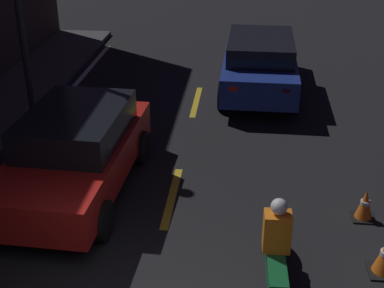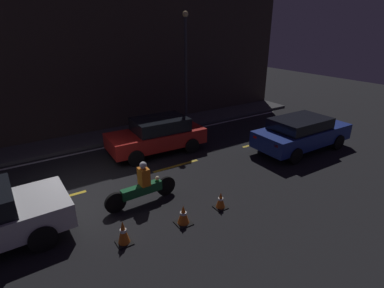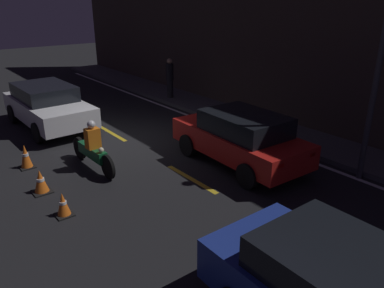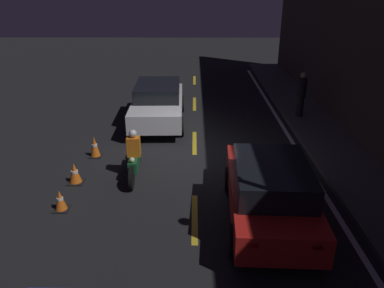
{
  "view_description": "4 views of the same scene",
  "coord_description": "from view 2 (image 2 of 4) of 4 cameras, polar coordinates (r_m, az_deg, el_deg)",
  "views": [
    {
      "loc": [
        -4.43,
        -1.17,
        5.04
      ],
      "look_at": [
        3.18,
        -0.39,
        1.22
      ],
      "focal_mm": 50.0,
      "sensor_mm": 36.0,
      "label": 1
    },
    {
      "loc": [
        -1.78,
        -9.24,
        5.21
      ],
      "look_at": [
        3.87,
        -0.57,
        1.04
      ],
      "focal_mm": 28.0,
      "sensor_mm": 36.0,
      "label": 2
    },
    {
      "loc": [
        10.36,
        -5.37,
        4.37
      ],
      "look_at": [
        3.73,
        -0.16,
        1.08
      ],
      "focal_mm": 35.0,
      "sensor_mm": 36.0,
      "label": 3
    },
    {
      "loc": [
        10.85,
        -0.02,
        5.06
      ],
      "look_at": [
        1.63,
        -0.07,
        1.08
      ],
      "focal_mm": 35.0,
      "sensor_mm": 36.0,
      "label": 4
    }
  ],
  "objects": [
    {
      "name": "lane_dash_e",
      "position": [
        14.43,
        12.6,
        0.22
      ],
      "size": [
        2.0,
        0.14,
        0.01
      ],
      "color": "gold",
      "rests_on": "ground"
    },
    {
      "name": "raised_curb",
      "position": [
        14.84,
        -24.06,
        -0.32
      ],
      "size": [
        28.0,
        1.87,
        0.14
      ],
      "color": "#424244",
      "rests_on": "ground"
    },
    {
      "name": "taxi_red",
      "position": [
        12.93,
        -6.62,
        1.82
      ],
      "size": [
        4.16,
        2.02,
        1.5
      ],
      "rotation": [
        0.0,
        0.0,
        3.1
      ],
      "color": "red",
      "rests_on": "ground"
    },
    {
      "name": "traffic_cone_mid",
      "position": [
        8.53,
        -1.66,
        -13.33
      ],
      "size": [
        0.44,
        0.44,
        0.59
      ],
      "color": "black",
      "rests_on": "ground"
    },
    {
      "name": "motorcycle",
      "position": [
        9.38,
        -9.58,
        -8.11
      ],
      "size": [
        2.36,
        0.37,
        1.39
      ],
      "rotation": [
        0.0,
        0.0,
        0.03
      ],
      "color": "black",
      "rests_on": "ground"
    },
    {
      "name": "traffic_cone_near",
      "position": [
        8.04,
        -12.95,
        -16.1
      ],
      "size": [
        0.39,
        0.39,
        0.68
      ],
      "color": "black",
      "rests_on": "ground"
    },
    {
      "name": "lane_dash_c",
      "position": [
        10.63,
        -24.77,
        -9.64
      ],
      "size": [
        2.0,
        0.14,
        0.01
      ],
      "color": "gold",
      "rests_on": "ground"
    },
    {
      "name": "street_lamp",
      "position": [
        15.12,
        -1.2,
        14.43
      ],
      "size": [
        0.28,
        0.28,
        5.76
      ],
      "color": "#333338",
      "rests_on": "ground"
    },
    {
      "name": "lane_dash_d",
      "position": [
        11.85,
        -3.02,
        -4.18
      ],
      "size": [
        2.0,
        0.14,
        0.01
      ],
      "color": "gold",
      "rests_on": "ground"
    },
    {
      "name": "lane_solid_kerb",
      "position": [
        13.77,
        -23.12,
        -2.15
      ],
      "size": [
        25.2,
        0.14,
        0.01
      ],
      "color": "silver",
      "rests_on": "ground"
    },
    {
      "name": "traffic_cone_far",
      "position": [
        9.23,
        5.47,
        -10.63
      ],
      "size": [
        0.37,
        0.37,
        0.54
      ],
      "color": "black",
      "rests_on": "ground"
    },
    {
      "name": "ground_plane",
      "position": [
        10.76,
        -19.52,
        -8.45
      ],
      "size": [
        56.0,
        56.0,
        0.0
      ],
      "primitive_type": "plane",
      "color": "black"
    },
    {
      "name": "building_front",
      "position": [
        15.05,
        -27.13,
        14.68
      ],
      "size": [
        28.0,
        0.3,
        7.81
      ],
      "color": "#382D28",
      "rests_on": "ground"
    },
    {
      "name": "sedan_blue",
      "position": [
        13.91,
        20.14,
        2.07
      ],
      "size": [
        4.55,
        1.98,
        1.48
      ],
      "rotation": [
        0.0,
        0.0,
        -0.01
      ],
      "color": "navy",
      "rests_on": "ground"
    }
  ]
}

